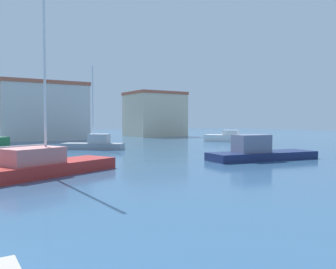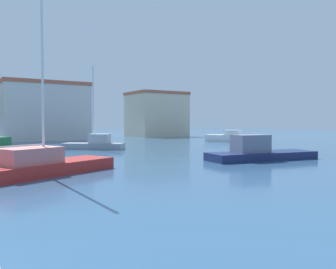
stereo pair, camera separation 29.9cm
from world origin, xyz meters
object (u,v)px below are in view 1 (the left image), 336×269
(sailboat_red_inner_mooring, at_px, (43,164))
(sailboat_grey_center_channel, at_px, (95,144))
(motorboat_navy_distant_north, at_px, (259,152))
(motorboat_white_outer_mooring, at_px, (227,137))

(sailboat_red_inner_mooring, distance_m, sailboat_grey_center_channel, 15.66)
(sailboat_red_inner_mooring, height_order, sailboat_grey_center_channel, sailboat_red_inner_mooring)
(motorboat_navy_distant_north, xyz_separation_m, motorboat_white_outer_mooring, (12.69, 17.15, 0.02))
(motorboat_navy_distant_north, height_order, motorboat_white_outer_mooring, motorboat_navy_distant_north)
(sailboat_red_inner_mooring, bearing_deg, motorboat_white_outer_mooring, 31.17)
(motorboat_navy_distant_north, distance_m, sailboat_red_inner_mooring, 14.17)
(motorboat_white_outer_mooring, bearing_deg, sailboat_grey_center_channel, -172.23)
(motorboat_white_outer_mooring, height_order, sailboat_grey_center_channel, sailboat_grey_center_channel)
(sailboat_red_inner_mooring, bearing_deg, sailboat_grey_center_channel, 60.47)
(motorboat_navy_distant_north, height_order, sailboat_grey_center_channel, sailboat_grey_center_channel)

